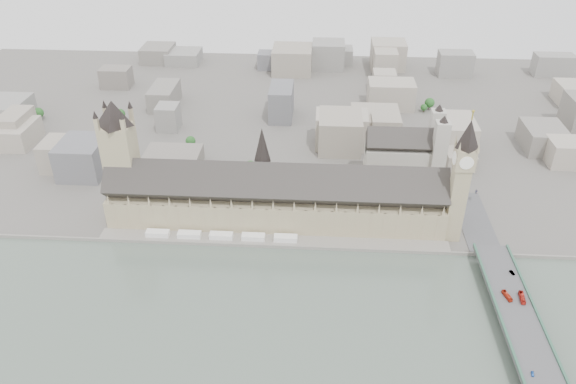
# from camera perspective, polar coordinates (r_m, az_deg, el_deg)

# --- Properties ---
(ground) EXTENTS (900.00, 900.00, 0.00)m
(ground) POSITION_cam_1_polar(r_m,az_deg,el_deg) (441.29, -1.48, -4.53)
(ground) COLOR #595651
(ground) RESTS_ON ground
(embankment_wall) EXTENTS (600.00, 1.50, 3.00)m
(embankment_wall) POSITION_cam_1_polar(r_m,az_deg,el_deg) (428.44, -1.66, -5.56)
(embankment_wall) COLOR slate
(embankment_wall) RESTS_ON ground
(river_terrace) EXTENTS (270.00, 15.00, 2.00)m
(river_terrace) POSITION_cam_1_polar(r_m,az_deg,el_deg) (434.70, -1.57, -5.01)
(river_terrace) COLOR slate
(river_terrace) RESTS_ON ground
(terrace_tents) EXTENTS (118.00, 7.00, 4.00)m
(terrace_tents) POSITION_cam_1_polar(r_m,az_deg,el_deg) (438.25, -6.80, -4.43)
(terrace_tents) COLOR white
(terrace_tents) RESTS_ON river_terrace
(palace_of_westminster) EXTENTS (265.00, 40.73, 55.44)m
(palace_of_westminster) POSITION_cam_1_polar(r_m,az_deg,el_deg) (444.68, -1.31, -0.67)
(palace_of_westminster) COLOR tan
(palace_of_westminster) RESTS_ON ground
(elizabeth_tower) EXTENTS (17.00, 17.00, 107.50)m
(elizabeth_tower) POSITION_cam_1_polar(r_m,az_deg,el_deg) (428.05, 17.25, 1.89)
(elizabeth_tower) COLOR tan
(elizabeth_tower) RESTS_ON ground
(victoria_tower) EXTENTS (30.00, 30.00, 100.00)m
(victoria_tower) POSITION_cam_1_polar(r_m,az_deg,el_deg) (459.56, -16.66, 3.71)
(victoria_tower) COLOR tan
(victoria_tower) RESTS_ON ground
(central_tower) EXTENTS (13.00, 13.00, 48.00)m
(central_tower) POSITION_cam_1_polar(r_m,az_deg,el_deg) (433.27, -2.61, 3.75)
(central_tower) COLOR tan
(central_tower) RESTS_ON ground
(westminster_bridge) EXTENTS (25.00, 325.00, 10.25)m
(westminster_bridge) POSITION_cam_1_polar(r_m,az_deg,el_deg) (391.21, 22.24, -12.08)
(westminster_bridge) COLOR #474749
(westminster_bridge) RESTS_ON ground
(bridge_parapets) EXTENTS (25.00, 235.00, 1.15)m
(bridge_parapets) POSITION_cam_1_polar(r_m,az_deg,el_deg) (358.33, 24.37, -16.27)
(bridge_parapets) COLOR #35604A
(bridge_parapets) RESTS_ON westminster_bridge
(westminster_abbey) EXTENTS (68.00, 36.00, 64.00)m
(westminster_abbey) POSITION_cam_1_polar(r_m,az_deg,el_deg) (513.22, 11.87, 3.65)
(westminster_abbey) COLOR #A19C91
(westminster_abbey) RESTS_ON ground
(city_skyline_inland) EXTENTS (720.00, 360.00, 38.00)m
(city_skyline_inland) POSITION_cam_1_polar(r_m,az_deg,el_deg) (647.12, 0.37, 9.78)
(city_skyline_inland) COLOR gray
(city_skyline_inland) RESTS_ON ground
(park_trees) EXTENTS (110.00, 30.00, 15.00)m
(park_trees) POSITION_cam_1_polar(r_m,az_deg,el_deg) (487.61, -2.07, 0.39)
(park_trees) COLOR #1A491B
(park_trees) RESTS_ON ground
(red_bus_north) EXTENTS (4.95, 10.49, 2.85)m
(red_bus_north) POSITION_cam_1_polar(r_m,az_deg,el_deg) (397.49, 21.36, -9.78)
(red_bus_north) COLOR red
(red_bus_north) RESTS_ON westminster_bridge
(red_bus_south) EXTENTS (3.86, 11.73, 3.21)m
(red_bus_south) POSITION_cam_1_polar(r_m,az_deg,el_deg) (399.41, 22.69, -9.86)
(red_bus_south) COLOR red
(red_bus_south) RESTS_ON westminster_bridge
(car_blue) EXTENTS (2.27, 3.99, 1.28)m
(car_blue) POSITION_cam_1_polar(r_m,az_deg,el_deg) (355.02, 23.60, -16.57)
(car_blue) COLOR blue
(car_blue) RESTS_ON westminster_bridge
(car_silver) EXTENTS (3.17, 5.05, 1.57)m
(car_silver) POSITION_cam_1_polar(r_m,az_deg,el_deg) (418.90, 21.81, -7.61)
(car_silver) COLOR gray
(car_silver) RESTS_ON westminster_bridge
(car_approach) EXTENTS (3.03, 5.12, 1.39)m
(car_approach) POSITION_cam_1_polar(r_m,az_deg,el_deg) (502.09, 18.59, 0.04)
(car_approach) COLOR gray
(car_approach) RESTS_ON westminster_bridge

